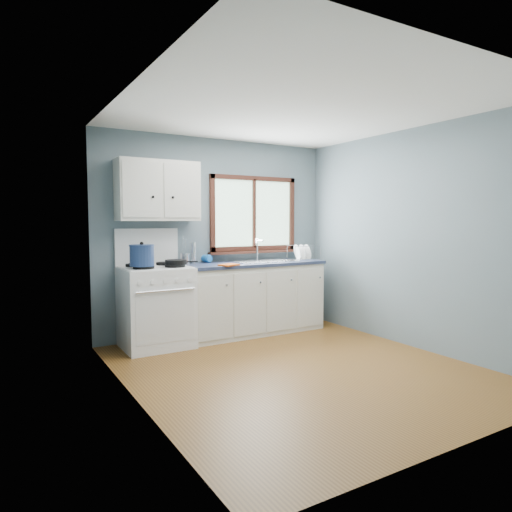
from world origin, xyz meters
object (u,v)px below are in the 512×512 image
thermos (193,253)px  dish_rack (303,255)px  gas_range (156,304)px  base_cabinets (253,301)px  utensil_crock (185,259)px  skillet (176,262)px  stockpot (142,255)px  sink (265,266)px

thermos → dish_rack: 1.56m
gas_range → thermos: bearing=20.3°
base_cabinets → utensil_crock: 1.06m
gas_range → thermos: (0.56, 0.21, 0.56)m
skillet → stockpot: stockpot is taller
skillet → thermos: bearing=61.1°
base_cabinets → dish_rack: (0.79, -0.01, 0.56)m
skillet → dish_rack: 1.90m
sink → skillet: bearing=-173.0°
sink → thermos: 0.97m
sink → stockpot: size_ratio=3.00×
stockpot → utensil_crock: 0.71m
dish_rack → stockpot: bearing=-163.8°
utensil_crock → dish_rack: utensil_crock is taller
stockpot → gas_range: bearing=37.5°
sink → utensil_crock: 1.07m
skillet → thermos: thermos is taller
dish_rack → utensil_crock: bearing=-173.5°
gas_range → sink: (1.49, 0.02, 0.37)m
sink → skillet: 1.30m
base_cabinets → sink: size_ratio=2.20×
gas_range → dish_rack: 2.15m
sink → utensil_crock: bearing=171.5°
utensil_crock → stockpot: bearing=-152.7°
thermos → gas_range: bearing=-159.7°
stockpot → thermos: stockpot is taller
sink → thermos: (-0.93, 0.19, 0.19)m
utensil_crock → dish_rack: 1.67m
sink → dish_rack: 0.62m
base_cabinets → dish_rack: size_ratio=4.09×
base_cabinets → stockpot: (-1.50, -0.17, 0.67)m
base_cabinets → thermos: size_ratio=6.94×
stockpot → utensil_crock: size_ratio=0.80×
utensil_crock → thermos: 0.14m
stockpot → dish_rack: bearing=3.9°
sink → utensil_crock: (-1.05, 0.16, 0.13)m
gas_range → sink: 1.53m
stockpot → dish_rack: size_ratio=0.62×
utensil_crock → dish_rack: size_ratio=0.77×
base_cabinets → skillet: skillet is taller
base_cabinets → skillet: size_ratio=4.70×
utensil_crock → skillet: bearing=-126.4°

